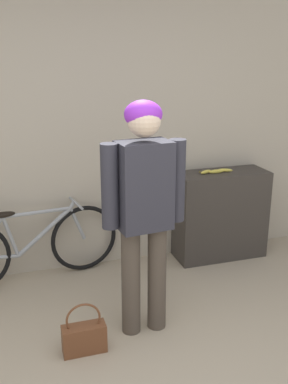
{
  "coord_description": "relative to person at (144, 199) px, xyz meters",
  "views": [
    {
      "loc": [
        -0.73,
        -1.73,
        2.07
      ],
      "look_at": [
        0.17,
        1.13,
        1.11
      ],
      "focal_mm": 42.0,
      "sensor_mm": 36.0,
      "label": 1
    }
  ],
  "objects": [
    {
      "name": "side_shelf",
      "position": [
        1.14,
        1.0,
        -0.61
      ],
      "size": [
        0.92,
        0.37,
        0.9
      ],
      "color": "#38332D",
      "rests_on": "ground_plane"
    },
    {
      "name": "banana",
      "position": [
        1.05,
        0.99,
        -0.14
      ],
      "size": [
        0.36,
        0.09,
        0.04
      ],
      "color": "#EAD64C",
      "rests_on": "side_shelf"
    },
    {
      "name": "handbag",
      "position": [
        -0.49,
        -0.14,
        -0.93
      ],
      "size": [
        0.31,
        0.12,
        0.39
      ],
      "color": "brown",
      "rests_on": "ground_plane"
    },
    {
      "name": "wall_back",
      "position": [
        -0.17,
        1.24,
        0.24
      ],
      "size": [
        8.0,
        0.07,
        2.6
      ],
      "color": "#B7AD99",
      "rests_on": "ground_plane"
    },
    {
      "name": "person",
      "position": [
        0.0,
        0.0,
        0.0
      ],
      "size": [
        0.61,
        0.28,
        1.75
      ],
      "rotation": [
        0.0,
        0.0,
        0.1
      ],
      "color": "#4C4238",
      "rests_on": "ground_plane"
    },
    {
      "name": "bicycle",
      "position": [
        -0.76,
        1.03,
        -0.7
      ],
      "size": [
        1.66,
        0.46,
        0.73
      ],
      "rotation": [
        0.0,
        0.0,
        0.16
      ],
      "color": "black",
      "rests_on": "ground_plane"
    }
  ]
}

